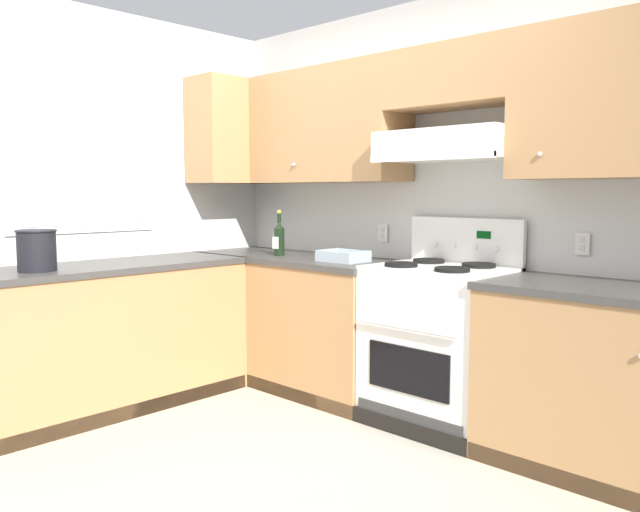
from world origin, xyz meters
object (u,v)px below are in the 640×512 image
object	(u,v)px
wine_bottle	(279,238)
stove	(439,344)
bowl	(343,258)
bucket	(37,249)

from	to	relation	value
wine_bottle	stove	bearing A→B (deg)	3.11
stove	bowl	size ratio (longest dim) A/B	4.10
wine_bottle	bowl	bearing A→B (deg)	1.78
stove	bucket	xyz separation A→B (m)	(-1.60, -1.63, 0.55)
wine_bottle	bucket	distance (m)	1.59
stove	wine_bottle	size ratio (longest dim) A/B	3.76
stove	bucket	world-z (taller)	stove
wine_bottle	bucket	xyz separation A→B (m)	(-0.31, -1.56, -0.00)
bowl	bucket	bearing A→B (deg)	-119.68
stove	wine_bottle	xyz separation A→B (m)	(-1.28, -0.07, 0.56)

